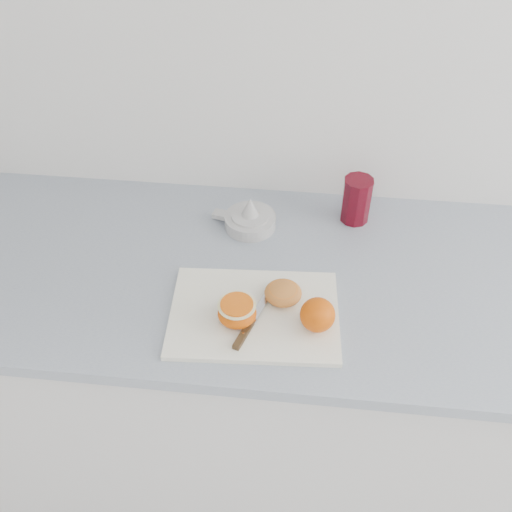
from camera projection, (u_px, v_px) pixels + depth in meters
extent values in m
cube|color=white|center=(353.00, 14.00, 1.17)|extent=(4.00, 0.04, 2.70)
cube|color=silver|center=(303.00, 391.00, 1.58)|extent=(2.51, 0.60, 0.86)
cube|color=#A4AEB6|center=(315.00, 278.00, 1.28)|extent=(2.57, 0.64, 0.03)
cube|color=white|center=(254.00, 314.00, 1.17)|extent=(0.36, 0.27, 0.01)
sphere|color=#F7610C|center=(318.00, 315.00, 1.12)|extent=(0.07, 0.07, 0.07)
ellipsoid|color=#F7610C|center=(237.00, 313.00, 1.14)|extent=(0.08, 0.08, 0.04)
cylinder|color=#FFF9B2|center=(237.00, 305.00, 1.12)|extent=(0.08, 0.08, 0.00)
cylinder|color=orange|center=(237.00, 304.00, 1.12)|extent=(0.07, 0.07, 0.00)
ellipsoid|color=#C8732D|center=(283.00, 293.00, 1.18)|extent=(0.08, 0.08, 0.03)
cylinder|color=orange|center=(283.00, 290.00, 1.18)|extent=(0.06, 0.06, 0.00)
cube|color=#4D3420|center=(243.00, 335.00, 1.12)|extent=(0.04, 0.07, 0.01)
cube|color=#B7B7BC|center=(261.00, 306.00, 1.17)|extent=(0.04, 0.10, 0.00)
cylinder|color=#B7B7BC|center=(243.00, 335.00, 1.12)|extent=(0.00, 0.00, 0.01)
cylinder|color=silver|center=(250.00, 221.00, 1.38)|extent=(0.12, 0.12, 0.03)
cylinder|color=silver|center=(250.00, 215.00, 1.37)|extent=(0.09, 0.09, 0.01)
cone|color=silver|center=(250.00, 207.00, 1.35)|extent=(0.04, 0.04, 0.05)
cube|color=silver|center=(221.00, 215.00, 1.40)|extent=(0.04, 0.03, 0.01)
ellipsoid|color=#D04F06|center=(254.00, 216.00, 1.36)|extent=(0.01, 0.01, 0.00)
ellipsoid|color=#D04F06|center=(247.00, 210.00, 1.37)|extent=(0.01, 0.01, 0.00)
ellipsoid|color=#D04F06|center=(248.00, 217.00, 1.35)|extent=(0.01, 0.01, 0.00)
ellipsoid|color=#D04F06|center=(258.00, 213.00, 1.36)|extent=(0.01, 0.01, 0.00)
cylinder|color=#5C0815|center=(356.00, 200.00, 1.37)|extent=(0.07, 0.07, 0.11)
cylinder|color=#ED4B18|center=(354.00, 215.00, 1.40)|extent=(0.06, 0.06, 0.02)
cylinder|color=#5C0815|center=(359.00, 180.00, 1.33)|extent=(0.07, 0.07, 0.00)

